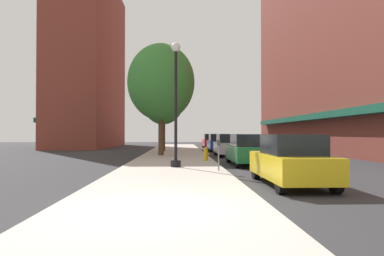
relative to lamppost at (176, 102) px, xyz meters
The scene contains 14 objects.
ground_plane 10.06m from the lamppost, 66.56° to the left, with size 90.00×90.00×0.00m, color #2D2D30.
sidewalk_slab 10.25m from the lamppost, 91.21° to the left, with size 4.80×50.00×0.12m, color #B7B2A8.
building_right_brick 21.73m from the lamppost, 40.78° to the left, with size 6.80×40.00×25.53m.
building_far_background 30.81m from the lamppost, 112.01° to the left, with size 6.80×18.00×21.05m.
lamppost is the anchor object (origin of this frame).
fire_hydrant 4.84m from the lamppost, 65.11° to the left, with size 0.33×0.26×0.79m.
parking_meter_near 3.38m from the lamppost, 43.05° to the right, with size 0.14×0.09×1.31m.
tree_near 15.69m from the lamppost, 94.99° to the left, with size 3.89×3.89×6.87m.
tree_mid 9.28m from the lamppost, 97.52° to the left, with size 4.89×4.89×8.14m.
car_yellow 6.93m from the lamppost, 54.33° to the right, with size 1.80×4.30×1.66m.
car_green 4.90m from the lamppost, 27.43° to the left, with size 1.80×4.30×1.66m.
car_silver 10.37m from the lamppost, 67.92° to the left, with size 1.80×4.30×1.66m.
car_blue 17.13m from the lamppost, 77.07° to the left, with size 1.80×4.30×1.66m.
car_red 24.17m from the lamppost, 80.92° to the left, with size 1.80×4.30×1.66m.
Camera 1 is at (0.41, -7.23, 1.69)m, focal length 32.58 mm.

